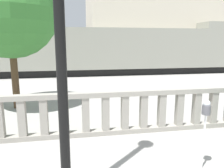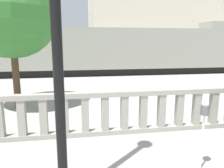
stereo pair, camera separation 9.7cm
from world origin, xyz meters
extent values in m
cube|color=gray|center=(0.00, 3.24, 0.07)|extent=(14.75, 0.24, 0.14)
cube|color=gray|center=(0.00, 3.24, 1.19)|extent=(14.75, 0.24, 0.14)
cube|color=gray|center=(-4.21, 3.24, 0.63)|extent=(0.20, 0.20, 0.98)
cube|color=gray|center=(-3.65, 3.24, 0.63)|extent=(0.20, 0.20, 0.98)
cube|color=gray|center=(-3.09, 3.24, 0.63)|extent=(0.20, 0.20, 0.98)
cube|color=gray|center=(-2.52, 3.24, 0.63)|extent=(0.20, 0.20, 0.98)
cube|color=gray|center=(-1.96, 3.24, 0.63)|extent=(0.20, 0.20, 0.98)
cube|color=gray|center=(-1.40, 3.24, 0.63)|extent=(0.20, 0.20, 0.98)
cube|color=gray|center=(-0.84, 3.24, 0.63)|extent=(0.20, 0.20, 0.98)
cube|color=gray|center=(-0.28, 3.24, 0.63)|extent=(0.20, 0.20, 0.98)
cube|color=gray|center=(0.28, 3.24, 0.63)|extent=(0.20, 0.20, 0.98)
cube|color=gray|center=(0.84, 3.24, 0.63)|extent=(0.20, 0.20, 0.98)
cube|color=gray|center=(1.40, 3.24, 0.63)|extent=(0.20, 0.20, 0.98)
cube|color=gray|center=(1.96, 3.24, 0.63)|extent=(0.20, 0.20, 0.98)
cylinder|color=silver|center=(0.34, 1.20, 0.59)|extent=(0.04, 0.04, 1.19)
cylinder|color=#4C4C51|center=(0.34, 1.20, 1.28)|extent=(0.17, 0.17, 0.19)
sphere|color=#B2B7BC|center=(0.34, 1.20, 1.41)|extent=(0.14, 0.14, 0.14)
cube|color=black|center=(1.07, 15.34, 0.28)|extent=(20.84, 2.31, 0.55)
cube|color=gray|center=(1.07, 15.34, 2.13)|extent=(21.26, 2.89, 3.16)
cube|color=gray|center=(10.20, 15.34, 4.01)|extent=(3.00, 2.60, 0.60)
cube|color=black|center=(-2.96, 26.58, 0.28)|extent=(21.39, 2.43, 0.55)
cube|color=gray|center=(-2.96, 26.58, 2.15)|extent=(21.82, 3.04, 3.21)
cube|color=gray|center=(6.45, 26.58, 4.06)|extent=(3.00, 2.73, 0.60)
cube|color=beige|center=(6.22, 20.61, 5.95)|extent=(13.61, 9.34, 11.90)
cylinder|color=#4C3823|center=(-4.56, 6.47, 1.22)|extent=(0.27, 0.27, 2.45)
sphere|color=#387A33|center=(-4.56, 6.47, 3.81)|extent=(3.64, 3.64, 3.64)
camera|label=1|loc=(-2.25, -2.61, 2.61)|focal=35.00mm
camera|label=2|loc=(-2.15, -2.63, 2.61)|focal=35.00mm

